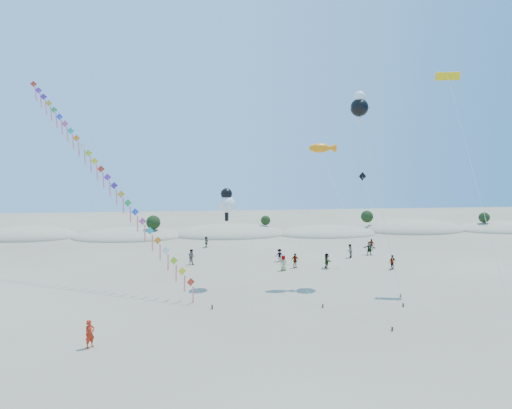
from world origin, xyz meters
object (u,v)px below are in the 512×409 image
object	(u,v)px
fish_kite	(323,148)
flyer_foreground	(90,334)
kite_train	(102,171)
parafoil_kite	(449,80)

from	to	relation	value
fish_kite	flyer_foreground	xyz separation A→B (m)	(-18.74, -13.03, -12.29)
kite_train	flyer_foreground	bearing A→B (deg)	-80.60
fish_kite	parafoil_kite	size ratio (longest dim) A/B	0.68
parafoil_kite	fish_kite	bearing A→B (deg)	169.42
fish_kite	parafoil_kite	bearing A→B (deg)	-10.58
kite_train	parafoil_kite	world-z (taller)	kite_train
parafoil_kite	flyer_foreground	bearing A→B (deg)	-160.08
flyer_foreground	kite_train	bearing A→B (deg)	49.28
kite_train	flyer_foreground	world-z (taller)	kite_train
fish_kite	parafoil_kite	distance (m)	13.15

